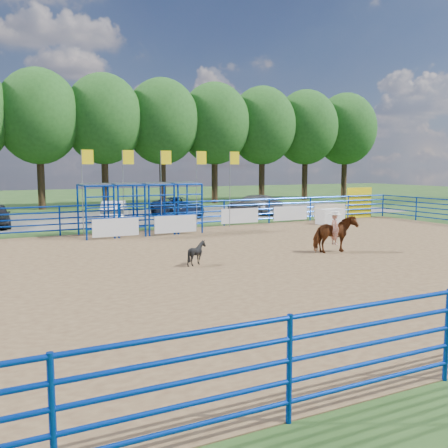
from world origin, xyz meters
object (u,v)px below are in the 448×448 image
at_px(announcer_table, 330,216).
at_px(car_b, 115,211).
at_px(horse_and_rider, 335,232).
at_px(calf, 197,253).
at_px(car_c, 177,207).
at_px(car_d, 254,204).

bearing_deg(announcer_table, car_b, 147.71).
relative_size(horse_and_rider, calf, 2.68).
distance_m(car_c, car_d, 5.75).
bearing_deg(horse_and_rider, car_d, 71.25).
bearing_deg(announcer_table, calf, -146.95).
height_order(car_c, car_d, car_d).
bearing_deg(calf, announcer_table, -43.30).
distance_m(announcer_table, horse_and_rider, 9.99).
height_order(horse_and_rider, calf, horse_and_rider).
height_order(calf, car_d, car_d).
height_order(announcer_table, car_c, car_c).
height_order(horse_and_rider, car_b, horse_and_rider).
bearing_deg(car_b, car_d, -158.23).
distance_m(announcer_table, car_d, 7.60).
bearing_deg(car_c, car_d, -8.81).
xyz_separation_m(horse_and_rider, car_d, (5.25, 15.47, -0.14)).
bearing_deg(calf, car_c, -5.20).
xyz_separation_m(car_b, car_c, (4.48, 0.91, 0.00)).
height_order(horse_and_rider, car_d, horse_and_rider).
distance_m(horse_and_rider, calf, 5.84).
relative_size(horse_and_rider, car_c, 0.48).
height_order(announcer_table, car_b, car_b).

